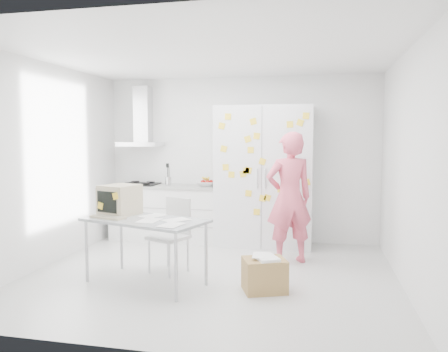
% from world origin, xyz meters
% --- Properties ---
extents(floor, '(4.50, 4.00, 0.02)m').
position_xyz_m(floor, '(0.00, 0.00, -0.01)').
color(floor, silver).
rests_on(floor, ground).
extents(walls, '(4.52, 4.01, 2.70)m').
position_xyz_m(walls, '(0.00, 0.72, 1.35)').
color(walls, white).
rests_on(walls, ground).
extents(ceiling, '(4.50, 4.00, 0.02)m').
position_xyz_m(ceiling, '(0.00, 0.00, 2.70)').
color(ceiling, white).
rests_on(ceiling, walls).
extents(counter_run, '(1.84, 0.63, 1.28)m').
position_xyz_m(counter_run, '(-1.20, 1.70, 0.47)').
color(counter_run, white).
rests_on(counter_run, ground).
extents(range_hood, '(0.70, 0.48, 1.01)m').
position_xyz_m(range_hood, '(-1.65, 1.84, 1.96)').
color(range_hood, silver).
rests_on(range_hood, walls).
extents(tall_cabinet, '(1.50, 0.68, 2.20)m').
position_xyz_m(tall_cabinet, '(0.45, 1.67, 1.10)').
color(tall_cabinet, silver).
rests_on(tall_cabinet, ground).
extents(person, '(0.77, 0.66, 1.79)m').
position_xyz_m(person, '(0.90, 0.79, 0.89)').
color(person, '#EB5B73').
rests_on(person, ground).
extents(desk, '(1.57, 1.10, 1.13)m').
position_xyz_m(desk, '(-0.94, -0.33, 0.86)').
color(desk, '#969B9F').
rests_on(desk, ground).
extents(chair, '(0.56, 0.56, 0.94)m').
position_xyz_m(chair, '(-0.52, 0.07, 0.53)').
color(chair, silver).
rests_on(chair, ground).
extents(cardboard_box, '(0.56, 0.51, 0.40)m').
position_xyz_m(cardboard_box, '(0.72, -0.42, 0.19)').
color(cardboard_box, '#A27E46').
rests_on(cardboard_box, ground).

